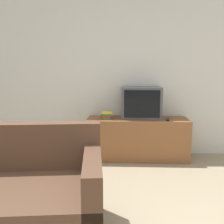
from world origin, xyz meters
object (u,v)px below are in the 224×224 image
Objects in this scene: tv_stand at (137,138)px; couch at (0,202)px; book_stack at (106,115)px; television at (141,102)px; remote_on_stand at (168,120)px.

couch reaches higher than tv_stand.
television is at bearing 12.49° from book_stack.
tv_stand is 0.57m from television.
remote_on_stand is at bearing -17.19° from tv_stand.
television is (0.06, 0.06, 0.56)m from tv_stand.
television reaches higher than couch.
tv_stand is 0.90× the size of couch.
book_stack is at bearing 63.36° from couch.
book_stack is 0.93m from remote_on_stand.
television reaches higher than book_stack.
television is at bearing 152.72° from remote_on_stand.
book_stack reaches higher than remote_on_stand.
couch reaches higher than remote_on_stand.
tv_stand is 2.39m from couch.
tv_stand is at bearing 162.81° from remote_on_stand.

